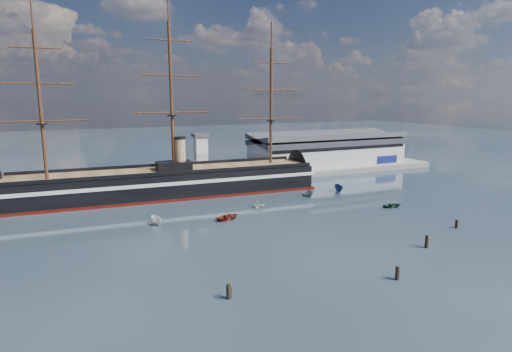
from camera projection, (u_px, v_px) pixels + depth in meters
name	position (u px, v px, depth m)	size (l,w,h in m)	color
ground	(227.00, 208.00, 114.14)	(600.00, 600.00, 0.00)	#182834
quay	(218.00, 180.00, 150.42)	(180.00, 18.00, 2.00)	slate
warehouse	(327.00, 150.00, 171.86)	(63.00, 21.00, 11.60)	#B7BABC
quay_tower	(201.00, 155.00, 143.08)	(5.00, 5.00, 15.00)	silver
warship	(162.00, 183.00, 126.05)	(113.24, 20.37, 53.94)	black
motorboat_a	(157.00, 224.00, 99.49)	(5.93, 2.17, 2.37)	white
motorboat_b	(228.00, 219.00, 103.45)	(3.78, 1.51, 1.76)	maroon
motorboat_c	(309.00, 196.00, 127.08)	(5.47, 2.01, 2.19)	slate
motorboat_d	(258.00, 208.00, 113.97)	(5.55, 2.41, 2.04)	silver
motorboat_e	(393.00, 207.00, 114.67)	(3.26, 1.30, 1.52)	#173722
motorboat_f	(339.00, 192.00, 132.65)	(6.70, 2.46, 2.68)	navy
piling_near_left	(229.00, 299.00, 63.15)	(0.64, 0.64, 3.01)	black
piling_near_mid	(397.00, 280.00, 69.66)	(0.64, 0.64, 3.01)	black
piling_near_right	(426.00, 248.00, 84.24)	(0.64, 0.64, 3.30)	black
piling_far_right	(456.00, 228.00, 96.80)	(0.64, 0.64, 2.59)	black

